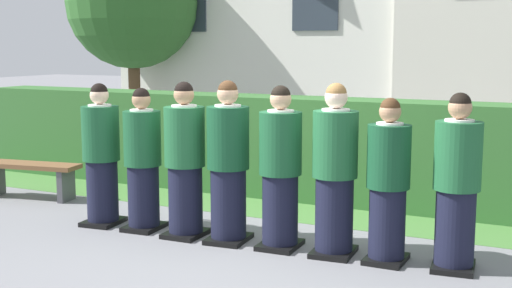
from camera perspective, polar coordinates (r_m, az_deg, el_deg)
name	(u,v)px	position (r m, az deg, el deg)	size (l,w,h in m)	color
ground_plane	(256,244)	(7.11, 0.00, -8.40)	(60.00, 60.00, 0.00)	slate
student_front_row_0	(101,158)	(7.92, -12.83, -1.14)	(0.42, 0.53, 1.62)	black
student_front_row_1	(143,163)	(7.61, -9.46, -1.57)	(0.41, 0.51, 1.58)	black
student_front_row_2	(185,163)	(7.28, -5.97, -1.63)	(0.43, 0.48, 1.66)	black
student_front_row_3	(228,166)	(7.04, -2.35, -1.83)	(0.44, 0.55, 1.69)	black
student_front_row_4	(280,172)	(6.83, 2.05, -2.32)	(0.43, 0.49, 1.65)	black
student_front_row_5	(335,174)	(6.63, 6.62, -2.52)	(0.44, 0.51, 1.69)	black
student_front_row_6	(388,185)	(6.50, 11.00, -3.40)	(0.41, 0.45, 1.56)	black
student_front_row_7	(457,187)	(6.43, 16.46, -3.44)	(0.42, 0.50, 1.63)	black
hedge	(331,150)	(8.97, 6.28, -0.50)	(11.34, 0.70, 1.35)	#33662D
oak_tree_left	(132,3)	(14.09, -10.33, 11.51)	(2.62, 2.62, 4.18)	brown
wooden_bench	(30,173)	(9.59, -18.43, -2.29)	(1.44, 0.58, 0.48)	brown
lawn_strip	(307,213)	(8.37, 4.33, -5.82)	(11.34, 0.90, 0.01)	#477A38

